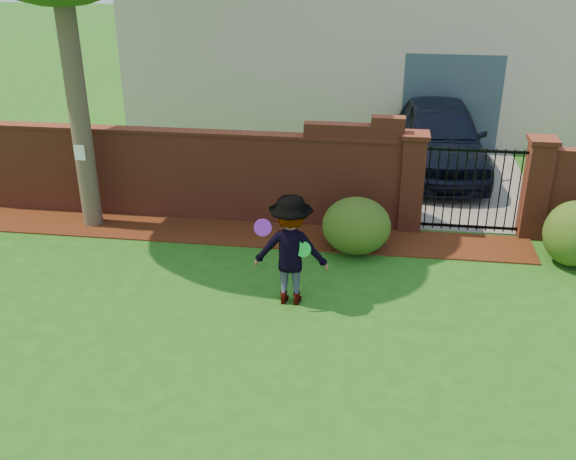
# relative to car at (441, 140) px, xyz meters

# --- Properties ---
(ground) EXTENTS (80.00, 80.00, 0.01)m
(ground) POSITION_rel_car_xyz_m (-3.16, -7.15, -0.81)
(ground) COLOR #1E5615
(ground) RESTS_ON ground
(mulch_bed) EXTENTS (11.10, 1.08, 0.03)m
(mulch_bed) POSITION_rel_car_xyz_m (-4.11, -3.82, -0.79)
(mulch_bed) COLOR #3C190B
(mulch_bed) RESTS_ON ground
(brick_wall) EXTENTS (8.70, 0.31, 2.16)m
(brick_wall) POSITION_rel_car_xyz_m (-5.17, -3.15, 0.12)
(brick_wall) COLOR maroon
(brick_wall) RESTS_ON ground
(pillar_left) EXTENTS (0.50, 0.50, 1.88)m
(pillar_left) POSITION_rel_car_xyz_m (-0.76, -3.15, 0.15)
(pillar_left) COLOR maroon
(pillar_left) RESTS_ON ground
(pillar_right) EXTENTS (0.50, 0.50, 1.88)m
(pillar_right) POSITION_rel_car_xyz_m (1.44, -3.15, 0.15)
(pillar_right) COLOR maroon
(pillar_right) RESTS_ON ground
(iron_gate) EXTENTS (1.78, 0.03, 1.60)m
(iron_gate) POSITION_rel_car_xyz_m (0.34, -3.15, 0.04)
(iron_gate) COLOR black
(iron_gate) RESTS_ON ground
(driveway) EXTENTS (3.20, 8.00, 0.01)m
(driveway) POSITION_rel_car_xyz_m (0.34, 0.85, -0.80)
(driveway) COLOR slate
(driveway) RESTS_ON ground
(house) EXTENTS (12.40, 6.40, 6.30)m
(house) POSITION_rel_car_xyz_m (-2.16, 4.84, 2.35)
(house) COLOR beige
(house) RESTS_ON ground
(car) EXTENTS (2.18, 4.85, 1.62)m
(car) POSITION_rel_car_xyz_m (0.00, 0.00, 0.00)
(car) COLOR black
(car) RESTS_ON ground
(paper_notice) EXTENTS (0.20, 0.01, 0.28)m
(paper_notice) POSITION_rel_car_xyz_m (-6.76, -3.94, 0.69)
(paper_notice) COLOR white
(paper_notice) RESTS_ON tree
(shrub_left) EXTENTS (1.20, 1.20, 0.98)m
(shrub_left) POSITION_rel_car_xyz_m (-1.71, -4.22, -0.32)
(shrub_left) COLOR #234A16
(shrub_left) RESTS_ON ground
(shrub_middle) EXTENTS (1.02, 1.02, 1.13)m
(shrub_middle) POSITION_rel_car_xyz_m (1.92, -4.21, -0.25)
(shrub_middle) COLOR #234A16
(shrub_middle) RESTS_ON ground
(man) EXTENTS (1.12, 0.65, 1.74)m
(man) POSITION_rel_car_xyz_m (-2.62, -6.09, 0.06)
(man) COLOR gray
(man) RESTS_ON ground
(frisbee_purple) EXTENTS (0.26, 0.12, 0.25)m
(frisbee_purple) POSITION_rel_car_xyz_m (-2.99, -6.29, 0.51)
(frisbee_purple) COLOR purple
(frisbee_purple) RESTS_ON man
(frisbee_green) EXTENTS (0.25, 0.12, 0.25)m
(frisbee_green) POSITION_rel_car_xyz_m (-2.42, -6.22, 0.17)
(frisbee_green) COLOR green
(frisbee_green) RESTS_ON man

